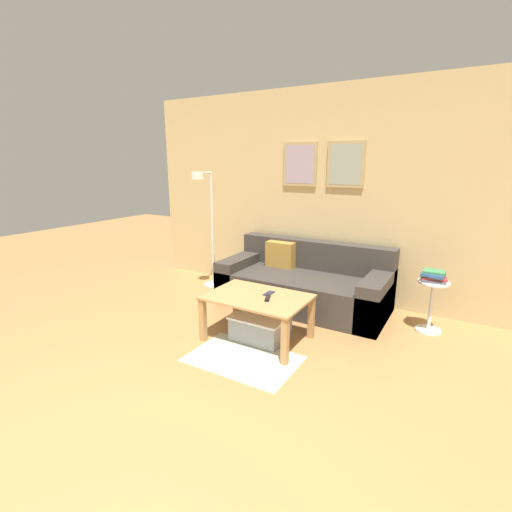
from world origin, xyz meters
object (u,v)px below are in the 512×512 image
Objects in this scene: side_table at (431,302)px; remote_control at (268,298)px; coffee_table at (257,303)px; cell_phone at (269,293)px; couch at (304,284)px; storage_bin at (260,327)px; floor_lamp at (206,220)px; book_stack at (434,276)px.

remote_control is (-1.29, -1.06, 0.14)m from side_table.
coffee_table is 6.35× the size of remote_control.
cell_phone is (-1.35, -0.93, 0.13)m from side_table.
couch is 2.05× the size of coffee_table.
storage_bin is 3.73× the size of cell_phone.
coffee_table is 0.61× the size of floor_lamp.
remote_control is (-1.28, -1.07, -0.13)m from book_stack.
floor_lamp reaches higher than coffee_table.
floor_lamp is 2.78m from book_stack.
coffee_table is 0.25m from storage_bin.
remote_control reaches higher than cell_phone.
couch is 1.54m from floor_lamp.
coffee_table is at bearing -121.55° from cell_phone.
floor_lamp is 2.94× the size of side_table.
coffee_table is 6.80× the size of cell_phone.
coffee_table is at bearing -91.74° from couch.
side_table is 3.79× the size of cell_phone.
couch reaches higher than cell_phone.
floor_lamp is at bearing -178.34° from book_stack.
floor_lamp is at bearing 148.21° from cell_phone.
cell_phone is (0.03, -0.93, 0.19)m from couch.
couch is at bearing 89.55° from storage_bin.
book_stack reaches higher than side_table.
book_stack is 1.69× the size of remote_control.
coffee_table is at bearing -143.34° from book_stack.
couch is 1.05m from coffee_table.
remote_control is at bearing -21.66° from storage_bin.
storage_bin is 2.07× the size of book_stack.
couch is at bearing 3.11° from floor_lamp.
floor_lamp is at bearing -178.47° from side_table.
couch is 3.68× the size of side_table.
coffee_table is 1.80× the size of side_table.
storage_bin is 0.34m from cell_phone.
side_table reaches higher than coffee_table.
book_stack is (1.38, 0.00, 0.32)m from couch.
floor_lamp is (-1.37, 0.95, 0.82)m from storage_bin.
side_table is 2.10× the size of book_stack.
couch is 0.95m from cell_phone.
storage_bin is at bearing -90.45° from couch.
couch is 12.99× the size of remote_control.
coffee_table is 1.76m from side_table.
coffee_table is 1.82× the size of storage_bin.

